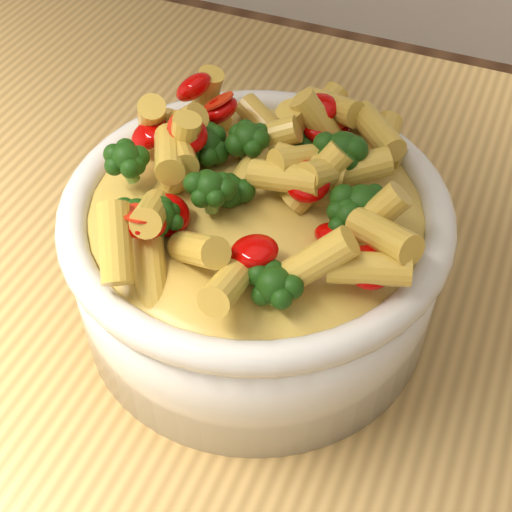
% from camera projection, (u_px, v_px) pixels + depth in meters
% --- Properties ---
extents(table, '(1.20, 0.80, 0.90)m').
position_uv_depth(table, '(350.00, 394.00, 0.62)').
color(table, tan).
rests_on(table, ground).
extents(serving_bowl, '(0.27, 0.27, 0.12)m').
position_uv_depth(serving_bowl, '(256.00, 255.00, 0.52)').
color(serving_bowl, silver).
rests_on(serving_bowl, table).
extents(pasta_salad, '(0.21, 0.21, 0.05)m').
position_uv_depth(pasta_salad, '(256.00, 179.00, 0.47)').
color(pasta_salad, gold).
rests_on(pasta_salad, serving_bowl).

